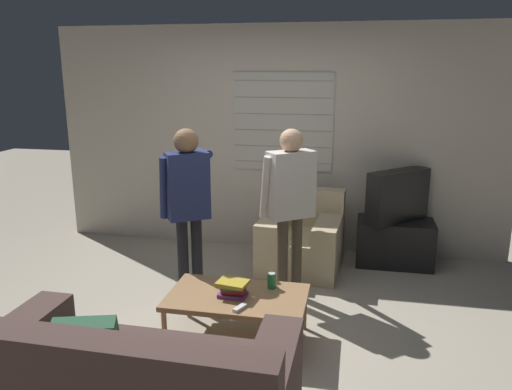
{
  "coord_description": "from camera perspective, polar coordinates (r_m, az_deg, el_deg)",
  "views": [
    {
      "loc": [
        0.91,
        -3.57,
        2.08
      ],
      "look_at": [
        0.07,
        0.56,
        1.0
      ],
      "focal_mm": 35.0,
      "sensor_mm": 36.0,
      "label": 1
    }
  ],
  "objects": [
    {
      "name": "ground_plane",
      "position": [
        4.23,
        -2.52,
        -15.08
      ],
      "size": [
        16.0,
        16.0,
        0.0
      ],
      "primitive_type": "plane",
      "color": "#B2A893"
    },
    {
      "name": "person_left_standing",
      "position": [
        4.42,
        -7.83,
        0.03
      ],
      "size": [
        0.47,
        0.79,
        1.58
      ],
      "rotation": [
        0.0,
        0.0,
        0.57
      ],
      "color": "black",
      "rests_on": "ground_plane"
    },
    {
      "name": "tv",
      "position": [
        5.46,
        15.88,
        -0.09
      ],
      "size": [
        0.68,
        0.67,
        0.55
      ],
      "rotation": [
        0.0,
        0.0,
        3.92
      ],
      "color": "black",
      "rests_on": "tv_stand"
    },
    {
      "name": "coffee_table",
      "position": [
        3.93,
        -2.16,
        -11.79
      ],
      "size": [
        1.07,
        0.63,
        0.38
      ],
      "color": "#9E754C",
      "rests_on": "ground_plane"
    },
    {
      "name": "book_stack",
      "position": [
        3.87,
        -2.65,
        -10.56
      ],
      "size": [
        0.25,
        0.21,
        0.13
      ],
      "color": "#75387F",
      "rests_on": "coffee_table"
    },
    {
      "name": "armchair_beige",
      "position": [
        5.33,
        5.28,
        -5.05
      ],
      "size": [
        0.87,
        0.9,
        0.81
      ],
      "rotation": [
        0.0,
        0.0,
        3.07
      ],
      "color": "#C6B289",
      "rests_on": "ground_plane"
    },
    {
      "name": "spare_remote",
      "position": [
        3.7,
        -1.84,
        -12.77
      ],
      "size": [
        0.09,
        0.14,
        0.02
      ],
      "rotation": [
        0.0,
        0.0,
        -0.4
      ],
      "color": "white",
      "rests_on": "coffee_table"
    },
    {
      "name": "wall_back",
      "position": [
        5.73,
        2.3,
        6.34
      ],
      "size": [
        5.2,
        0.08,
        2.55
      ],
      "color": "beige",
      "rests_on": "ground_plane"
    },
    {
      "name": "person_right_standing",
      "position": [
        4.41,
        3.89,
        0.07
      ],
      "size": [
        0.5,
        0.78,
        1.57
      ],
      "rotation": [
        0.0,
        0.0,
        0.65
      ],
      "color": "#4C4233",
      "rests_on": "ground_plane"
    },
    {
      "name": "tv_stand",
      "position": [
        5.61,
        15.54,
        -5.26
      ],
      "size": [
        0.8,
        0.44,
        0.49
      ],
      "color": "black",
      "rests_on": "ground_plane"
    },
    {
      "name": "soda_can",
      "position": [
        4.0,
        1.79,
        -9.76
      ],
      "size": [
        0.07,
        0.07,
        0.13
      ],
      "color": "#238E47",
      "rests_on": "coffee_table"
    }
  ]
}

